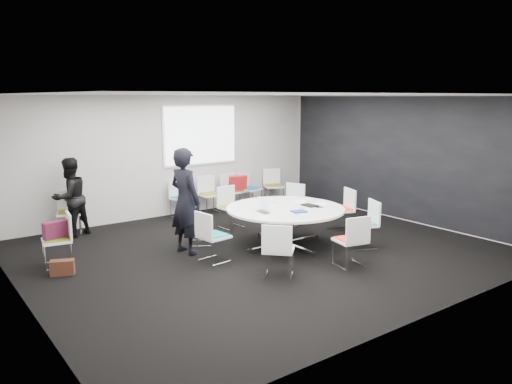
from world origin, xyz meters
TOP-DOWN VIEW (x-y plane):
  - room_shell at (0.09, 0.00)m, footprint 8.08×7.08m
  - conference_table at (0.56, -0.03)m, footprint 2.20×2.20m
  - projection_screen at (0.80, 3.46)m, footprint 1.90×0.03m
  - chair_ring_a at (2.18, 0.09)m, footprint 0.56×0.57m
  - chair_ring_b at (1.69, 1.13)m, footprint 0.58×0.59m
  - chair_ring_c at (0.46, 1.65)m, footprint 0.49×0.48m
  - chair_ring_d at (-0.69, 1.00)m, footprint 0.62×0.62m
  - chair_ring_e at (-1.02, -0.04)m, footprint 0.50×0.51m
  - chair_ring_f at (-0.60, -1.28)m, footprint 0.64×0.64m
  - chair_ring_g at (0.66, -1.59)m, footprint 0.55×0.54m
  - chair_ring_h at (1.66, -0.99)m, footprint 0.59×0.60m
  - chair_back_a at (0.10, 3.16)m, footprint 0.57×0.57m
  - chair_back_b at (0.83, 3.14)m, footprint 0.48×0.47m
  - chair_back_c at (1.50, 3.14)m, footprint 0.51×0.50m
  - chair_back_d at (2.04, 3.16)m, footprint 0.58×0.57m
  - chair_back_e at (2.78, 3.13)m, footprint 0.59×0.59m
  - chair_spare_left at (-3.20, 1.28)m, footprint 0.51×0.52m
  - chair_person_back at (-2.48, 3.16)m, footprint 0.58×0.58m
  - person_main at (-1.15, 0.67)m, footprint 0.58×0.77m
  - person_back at (-2.48, 3.00)m, footprint 0.94×0.85m
  - laptop at (0.03, -0.11)m, footprint 0.22×0.32m
  - laptop_lid at (0.06, -0.00)m, footprint 0.03×0.30m
  - notebook_black at (1.03, -0.19)m, footprint 0.23×0.31m
  - tablet_folio at (0.52, -0.46)m, footprint 0.29×0.25m
  - papers_right at (1.14, 0.23)m, footprint 0.36×0.32m
  - papers_front at (1.31, -0.16)m, footprint 0.34×0.27m
  - cup at (0.58, 0.40)m, footprint 0.08×0.08m
  - phone at (1.09, -0.40)m, footprint 0.15×0.10m
  - maroon_bag at (-3.22, 1.28)m, footprint 0.42×0.21m
  - brown_bag at (-3.28, 0.81)m, footprint 0.39×0.29m
  - red_jacket at (1.50, 2.91)m, footprint 0.47×0.27m

SIDE VIEW (x-z plane):
  - brown_bag at x=-3.28m, z-range 0.00..0.24m
  - chair_ring_a at x=2.18m, z-range -0.16..0.72m
  - chair_ring_b at x=1.69m, z-range -0.16..0.72m
  - chair_ring_c at x=0.46m, z-range -0.16..0.72m
  - chair_ring_d at x=-0.69m, z-range -0.16..0.72m
  - chair_ring_e at x=-1.02m, z-range -0.16..0.72m
  - chair_ring_f at x=-0.60m, z-range -0.16..0.72m
  - chair_ring_g at x=0.66m, z-range -0.16..0.72m
  - chair_ring_h at x=1.66m, z-range -0.16..0.72m
  - chair_back_a at x=0.10m, z-range -0.16..0.72m
  - chair_back_b at x=0.83m, z-range -0.16..0.72m
  - chair_back_c at x=1.50m, z-range -0.16..0.72m
  - chair_back_d at x=2.04m, z-range -0.16..0.72m
  - chair_back_e at x=2.78m, z-range -0.16..0.72m
  - chair_spare_left at x=-3.20m, z-range -0.16..0.72m
  - chair_person_back at x=-2.48m, z-range -0.16..0.72m
  - conference_table at x=0.56m, z-range 0.17..0.90m
  - maroon_bag at x=-3.22m, z-range 0.48..0.76m
  - red_jacket at x=1.50m, z-range 0.52..0.88m
  - papers_right at x=1.14m, z-range 0.73..0.73m
  - papers_front at x=1.31m, z-range 0.73..0.73m
  - phone at x=1.09m, z-range 0.73..0.74m
  - notebook_black at x=1.03m, z-range 0.73..0.75m
  - laptop at x=0.03m, z-range 0.73..0.75m
  - tablet_folio at x=0.52m, z-range 0.73..0.76m
  - cup at x=0.58m, z-range 0.73..0.82m
  - person_back at x=-2.48m, z-range 0.00..1.59m
  - laptop_lid at x=0.06m, z-range 0.75..0.97m
  - person_main at x=-1.15m, z-range 0.00..1.90m
  - room_shell at x=0.09m, z-range -0.04..2.84m
  - projection_screen at x=0.80m, z-range 1.17..2.53m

